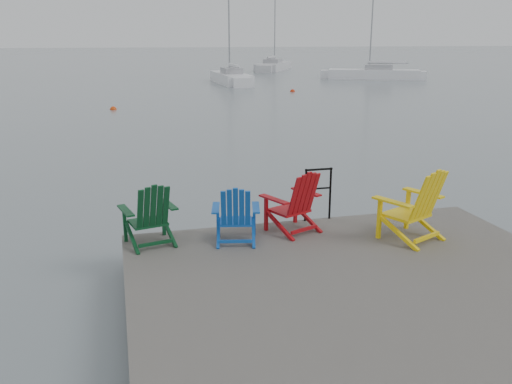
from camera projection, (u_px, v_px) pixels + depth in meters
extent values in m
plane|color=slate|center=(365.00, 316.00, 7.04)|extent=(400.00, 400.00, 0.00)
cube|color=#32302D|center=(366.00, 288.00, 6.93)|extent=(6.00, 5.00, 0.20)
cylinder|color=black|center=(145.00, 288.00, 8.52)|extent=(0.26, 0.26, 1.20)
cylinder|color=black|center=(307.00, 270.00, 9.17)|extent=(0.26, 0.26, 1.20)
cylinder|color=black|center=(448.00, 255.00, 9.82)|extent=(0.26, 0.26, 1.20)
cylinder|color=black|center=(306.00, 195.00, 9.06)|extent=(0.04, 0.04, 0.90)
cylinder|color=black|center=(330.00, 193.00, 9.17)|extent=(0.04, 0.04, 0.90)
cylinder|color=black|center=(319.00, 169.00, 9.00)|extent=(0.48, 0.04, 0.04)
cylinder|color=black|center=(318.00, 189.00, 9.09)|extent=(0.44, 0.03, 0.03)
cube|color=#0A3A1B|center=(148.00, 222.00, 8.14)|extent=(0.60, 0.56, 0.04)
cube|color=#0A3A1B|center=(125.00, 224.00, 8.18)|extent=(0.06, 0.06, 0.54)
cube|color=#0A3A1B|center=(164.00, 218.00, 8.45)|extent=(0.06, 0.06, 0.54)
cube|color=#0A3A1B|center=(126.00, 211.00, 7.92)|extent=(0.24, 0.60, 0.03)
cube|color=#0A3A1B|center=(169.00, 204.00, 8.21)|extent=(0.24, 0.60, 0.03)
cube|color=#0A3A1B|center=(153.00, 208.00, 7.79)|extent=(0.52, 0.35, 0.66)
cube|color=#104DAE|center=(236.00, 221.00, 8.26)|extent=(0.56, 0.52, 0.04)
cube|color=#104DAE|center=(218.00, 220.00, 8.43)|extent=(0.05, 0.05, 0.50)
cube|color=#104DAE|center=(254.00, 220.00, 8.45)|extent=(0.05, 0.05, 0.50)
cube|color=#104DAE|center=(216.00, 208.00, 8.17)|extent=(0.22, 0.56, 0.02)
cube|color=#104DAE|center=(256.00, 208.00, 8.19)|extent=(0.22, 0.56, 0.02)
cube|color=#104DAE|center=(236.00, 208.00, 7.89)|extent=(0.48, 0.32, 0.62)
cube|color=#A20B11|center=(289.00, 210.00, 8.68)|extent=(0.68, 0.65, 0.04)
cube|color=#A20B11|center=(266.00, 214.00, 8.65)|extent=(0.07, 0.07, 0.56)
cube|color=#A20B11|center=(295.00, 206.00, 9.03)|extent=(0.07, 0.07, 0.56)
cube|color=#A20B11|center=(274.00, 199.00, 8.39)|extent=(0.36, 0.61, 0.03)
cube|color=#A20B11|center=(306.00, 192.00, 8.80)|extent=(0.36, 0.61, 0.03)
cube|color=#A20B11|center=(304.00, 195.00, 8.34)|extent=(0.56, 0.44, 0.69)
cube|color=yellow|center=(406.00, 215.00, 8.34)|extent=(0.77, 0.73, 0.04)
cube|color=yellow|center=(379.00, 219.00, 8.30)|extent=(0.07, 0.07, 0.63)
cube|color=yellow|center=(407.00, 210.00, 8.73)|extent=(0.07, 0.07, 0.63)
cube|color=yellow|center=(393.00, 202.00, 8.01)|extent=(0.41, 0.68, 0.03)
cube|color=yellow|center=(423.00, 193.00, 8.48)|extent=(0.41, 0.68, 0.03)
cube|color=yellow|center=(428.00, 196.00, 7.96)|extent=(0.62, 0.49, 0.77)
cube|color=white|center=(231.00, 80.00, 42.62)|extent=(1.98, 7.48, 1.10)
cube|color=#9E9EA3|center=(232.00, 71.00, 42.08)|extent=(1.37, 2.25, 0.55)
cylinder|color=gray|center=(229.00, 11.00, 41.53)|extent=(0.12, 0.12, 9.34)
cube|color=silver|center=(274.00, 68.00, 60.06)|extent=(6.36, 9.11, 1.10)
cube|color=#9E9EA3|center=(273.00, 61.00, 59.44)|extent=(2.74, 3.18, 0.55)
cylinder|color=gray|center=(275.00, 9.00, 58.77)|extent=(0.12, 0.12, 11.33)
cube|color=white|center=(373.00, 76.00, 47.27)|extent=(7.87, 5.08, 1.10)
cube|color=#9E9EA3|center=(378.00, 68.00, 47.01)|extent=(2.70, 2.25, 0.55)
cylinder|color=gray|center=(373.00, 11.00, 45.86)|extent=(0.12, 0.12, 9.68)
sphere|color=#CC3B0C|center=(113.00, 110.00, 27.18)|extent=(0.33, 0.33, 0.33)
sphere|color=red|center=(293.00, 92.00, 36.23)|extent=(0.32, 0.32, 0.32)
sphere|color=#D23D0C|center=(239.00, 81.00, 44.59)|extent=(0.35, 0.35, 0.35)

